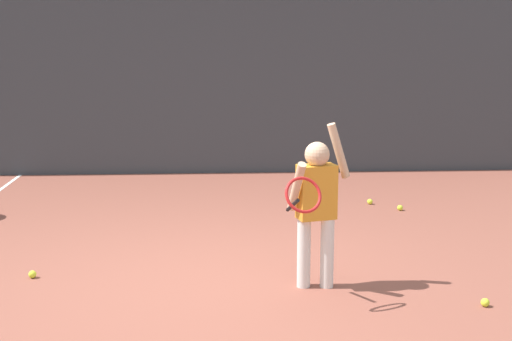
% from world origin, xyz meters
% --- Properties ---
extents(ground_plane, '(20.00, 20.00, 0.00)m').
position_xyz_m(ground_plane, '(0.00, 0.00, 0.00)').
color(ground_plane, brown).
extents(back_fence_windscreen, '(10.87, 0.08, 3.82)m').
position_xyz_m(back_fence_windscreen, '(0.00, 4.73, 1.91)').
color(back_fence_windscreen, '#383D42').
rests_on(back_fence_windscreen, ground).
extents(fence_post_1, '(0.09, 0.09, 3.97)m').
position_xyz_m(fence_post_1, '(-1.76, 4.79, 1.98)').
color(fence_post_1, slate).
rests_on(fence_post_1, ground).
extents(fence_post_2, '(0.09, 0.09, 3.97)m').
position_xyz_m(fence_post_2, '(1.76, 4.79, 1.98)').
color(fence_post_2, slate).
rests_on(fence_post_2, ground).
extents(tennis_player, '(0.61, 0.69, 1.35)m').
position_xyz_m(tennis_player, '(0.89, -0.13, 0.73)').
color(tennis_player, silver).
rests_on(tennis_player, ground).
extents(tennis_ball_1, '(0.07, 0.07, 0.07)m').
position_xyz_m(tennis_ball_1, '(2.13, -0.61, 0.03)').
color(tennis_ball_1, '#CCE033').
rests_on(tennis_ball_1, ground).
extents(tennis_ball_2, '(0.07, 0.07, 0.07)m').
position_xyz_m(tennis_ball_2, '(2.24, 2.32, 0.03)').
color(tennis_ball_2, '#CCE033').
rests_on(tennis_ball_2, ground).
extents(tennis_ball_4, '(0.07, 0.07, 0.07)m').
position_xyz_m(tennis_ball_4, '(-1.48, 0.22, 0.03)').
color(tennis_ball_4, '#CCE033').
rests_on(tennis_ball_4, ground).
extents(tennis_ball_5, '(0.07, 0.07, 0.07)m').
position_xyz_m(tennis_ball_5, '(1.96, 2.64, 0.03)').
color(tennis_ball_5, '#CCE033').
rests_on(tennis_ball_5, ground).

